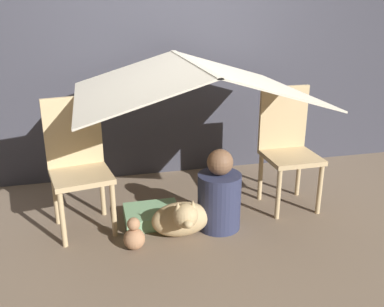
% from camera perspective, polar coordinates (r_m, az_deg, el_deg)
% --- Properties ---
extents(ground_plane, '(8.80, 8.80, 0.00)m').
position_cam_1_polar(ground_plane, '(3.09, 1.02, -10.40)').
color(ground_plane, '#7A6651').
extents(wall_back, '(7.00, 0.05, 2.50)m').
position_cam_1_polar(wall_back, '(3.84, -3.46, 15.24)').
color(wall_back, '#3D3D47').
rests_on(wall_back, ground_plane).
extents(chair_left, '(0.46, 0.46, 0.93)m').
position_cam_1_polar(chair_left, '(3.08, -14.96, -0.95)').
color(chair_left, '#D1B27F').
rests_on(chair_left, ground_plane).
extents(chair_right, '(0.40, 0.40, 0.93)m').
position_cam_1_polar(chair_right, '(3.41, 12.60, 1.28)').
color(chair_right, '#D1B27F').
rests_on(chair_right, ground_plane).
extents(sheet_canopy, '(1.57, 1.30, 0.24)m').
position_cam_1_polar(sheet_canopy, '(2.94, -0.00, 9.91)').
color(sheet_canopy, silver).
extents(person_front, '(0.31, 0.31, 0.59)m').
position_cam_1_polar(person_front, '(3.05, 3.66, -5.66)').
color(person_front, '#2D3351').
rests_on(person_front, ground_plane).
extents(dog, '(0.41, 0.37, 0.34)m').
position_cam_1_polar(dog, '(2.95, -1.39, -8.65)').
color(dog, tan).
rests_on(dog, ground_plane).
extents(floor_cushion, '(0.40, 0.32, 0.10)m').
position_cam_1_polar(floor_cushion, '(3.21, -5.32, -8.23)').
color(floor_cushion, '#7FB27F').
rests_on(floor_cushion, ground_plane).
extents(plush_toy, '(0.14, 0.14, 0.23)m').
position_cam_1_polar(plush_toy, '(2.89, -7.72, -10.88)').
color(plush_toy, tan).
rests_on(plush_toy, ground_plane).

